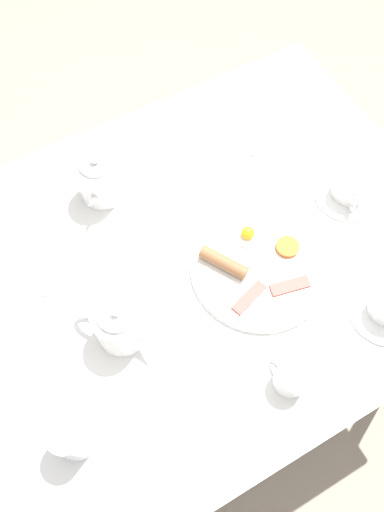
# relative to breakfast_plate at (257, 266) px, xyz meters

# --- Properties ---
(ground_plane) EXTENTS (8.00, 8.00, 0.00)m
(ground_plane) POSITION_rel_breakfast_plate_xyz_m (0.08, 0.11, -0.71)
(ground_plane) COLOR gray
(table) EXTENTS (0.90, 1.19, 0.70)m
(table) POSITION_rel_breakfast_plate_xyz_m (0.08, 0.11, -0.07)
(table) COLOR silver
(table) RESTS_ON ground_plane
(breakfast_plate) EXTENTS (0.30, 0.30, 0.04)m
(breakfast_plate) POSITION_rel_breakfast_plate_xyz_m (0.00, 0.00, 0.00)
(breakfast_plate) COLOR white
(breakfast_plate) RESTS_ON table
(teapot_near) EXTENTS (0.16, 0.13, 0.13)m
(teapot_near) POSITION_rel_breakfast_plate_xyz_m (0.34, 0.21, 0.05)
(teapot_near) COLOR white
(teapot_near) RESTS_ON table
(teapot_far) EXTENTS (0.17, 0.12, 0.13)m
(teapot_far) POSITION_rel_breakfast_plate_xyz_m (0.01, 0.32, 0.05)
(teapot_far) COLOR white
(teapot_far) RESTS_ON table
(teacup_with_saucer_left) EXTENTS (0.16, 0.16, 0.07)m
(teacup_with_saucer_left) POSITION_rel_breakfast_plate_xyz_m (0.06, -0.29, 0.02)
(teacup_with_saucer_left) COLOR white
(teacup_with_saucer_left) RESTS_ON table
(water_glass_tall) EXTENTS (0.07, 0.07, 0.11)m
(water_glass_tall) POSITION_rel_breakfast_plate_xyz_m (-0.14, 0.48, 0.05)
(water_glass_tall) COLOR white
(water_glass_tall) RESTS_ON table
(creamer_jug) EXTENTS (0.09, 0.07, 0.06)m
(creamer_jug) POSITION_rel_breakfast_plate_xyz_m (-0.24, 0.08, 0.02)
(creamer_jug) COLOR white
(creamer_jug) RESTS_ON table
(fork_by_plate) EXTENTS (0.17, 0.06, 0.00)m
(fork_by_plate) POSITION_rel_breakfast_plate_xyz_m (0.24, 0.41, -0.01)
(fork_by_plate) COLOR silver
(fork_by_plate) RESTS_ON table
(knife_by_plate) EXTENTS (0.20, 0.13, 0.00)m
(knife_by_plate) POSITION_rel_breakfast_plate_xyz_m (0.36, -0.21, -0.01)
(knife_by_plate) COLOR silver
(knife_by_plate) RESTS_ON table
(spoon_for_tea) EXTENTS (0.16, 0.08, 0.00)m
(spoon_for_tea) POSITION_rel_breakfast_plate_xyz_m (0.07, 0.54, -0.01)
(spoon_for_tea) COLOR silver
(spoon_for_tea) RESTS_ON table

